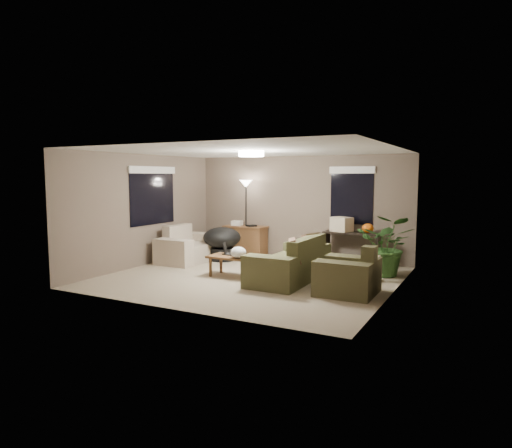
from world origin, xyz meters
The scene contains 20 objects.
room_shell centered at (0.00, 0.00, 1.25)m, with size 5.50×5.50×5.50m.
main_sofa centered at (0.80, 0.16, 0.29)m, with size 0.95×2.20×0.85m.
throw_pillows centered at (1.06, 0.16, 0.65)m, with size 0.39×1.40×0.47m.
loveseat centered at (-2.15, 0.84, 0.30)m, with size 0.90×1.60×0.85m.
armchair centered at (2.08, -0.37, 0.30)m, with size 0.95×1.00×0.85m.
coffee_table centered at (-0.34, -0.12, 0.36)m, with size 1.00×0.55×0.42m.
laptop centered at (-0.51, -0.02, 0.48)m, with size 0.42×0.30×0.24m.
plastic_bag centered at (-0.14, -0.27, 0.53)m, with size 0.32×0.28×0.22m, color white.
desk centered at (-1.35, 2.20, 0.38)m, with size 1.10×0.50×0.75m.
desk_papers centered at (-1.50, 2.19, 0.80)m, with size 0.71×0.29×0.12m.
console_table centered at (1.42, 2.19, 0.44)m, with size 1.30×0.40×0.75m.
pumpkin centered at (1.77, 2.19, 0.86)m, with size 0.26×0.26×0.21m, color orange.
cardboard_box centered at (1.17, 2.19, 0.91)m, with size 0.44×0.33×0.33m, color beige.
papasan_chair centered at (-1.50, 1.30, 0.47)m, with size 1.16×1.16×0.80m.
floor_lamp centered at (-1.32, 2.17, 1.60)m, with size 0.32×0.32×1.91m.
ceiling_fixture centered at (0.00, 0.00, 2.44)m, with size 0.50×0.50×0.10m, color white.
houseplant centered at (2.36, 1.37, 0.48)m, with size 1.12×1.24×0.97m, color #2D5923.
cat_scratching_post centered at (2.24, 0.76, 0.21)m, with size 0.32×0.32×0.50m.
window_left centered at (-2.73, 0.30, 1.78)m, with size 0.05×1.56×1.33m.
window_back centered at (1.30, 2.48, 1.79)m, with size 1.06×0.05×1.33m.
Camera 1 is at (4.23, -7.88, 2.01)m, focal length 32.00 mm.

